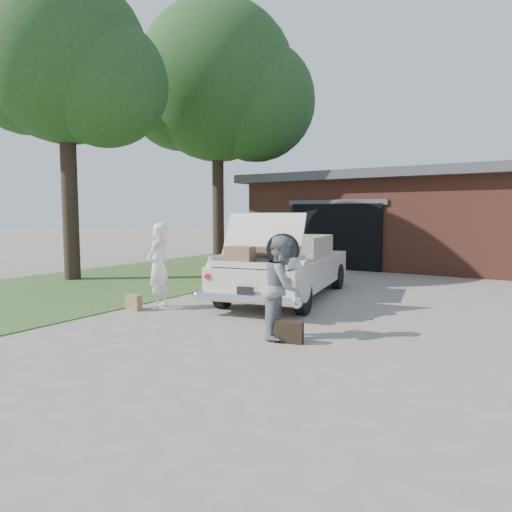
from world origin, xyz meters
The scene contains 10 objects.
ground centered at (0.00, 0.00, 0.00)m, with size 90.00×90.00×0.00m, color gray.
grass_strip centered at (-5.50, 3.00, 0.01)m, with size 6.00×16.00×0.02m, color #2D4C1E.
house centered at (0.98, 11.47, 1.67)m, with size 12.80×7.80×3.30m.
tree_left centered at (-6.77, 1.64, 5.82)m, with size 5.26×4.58×8.37m.
tree_back centered at (-6.04, 7.58, 6.49)m, with size 6.75×5.87×9.71m.
sedan centered at (-0.38, 2.48, 0.71)m, with size 2.73×5.09×1.89m.
woman_left centered at (-1.96, 0.08, 0.85)m, with size 0.62×0.40×1.69m, color white.
woman_right centered at (1.16, -0.48, 0.78)m, with size 0.75×0.59×1.55m, color gray.
suitcase_left centered at (-2.26, -0.30, 0.15)m, with size 0.39×0.13×0.30m, color olive.
suitcase_right centered at (1.39, -0.69, 0.16)m, with size 0.41×0.13×0.31m, color black.
Camera 1 is at (4.45, -6.44, 1.88)m, focal length 32.00 mm.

